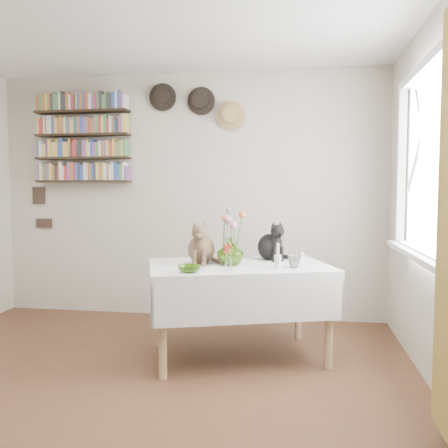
% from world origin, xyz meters
% --- Properties ---
extents(room, '(4.08, 4.58, 2.58)m').
position_xyz_m(room, '(0.00, 0.00, 1.25)').
color(room, brown).
rests_on(room, ground).
extents(window, '(0.12, 1.52, 1.32)m').
position_xyz_m(window, '(1.97, 0.80, 1.40)').
color(window, white).
rests_on(window, room).
extents(dining_table, '(1.57, 1.26, 0.73)m').
position_xyz_m(dining_table, '(0.67, 1.10, 0.55)').
color(dining_table, white).
rests_on(dining_table, room).
extents(tabby_cat, '(0.25, 0.31, 0.34)m').
position_xyz_m(tabby_cat, '(0.38, 1.10, 0.90)').
color(tabby_cat, brown).
rests_on(tabby_cat, dining_table).
extents(black_cat, '(0.34, 0.35, 0.33)m').
position_xyz_m(black_cat, '(0.90, 1.39, 0.89)').
color(black_cat, black).
rests_on(black_cat, dining_table).
extents(flower_vase, '(0.21, 0.21, 0.21)m').
position_xyz_m(flower_vase, '(0.62, 1.04, 0.84)').
color(flower_vase, '#7CB531').
rests_on(flower_vase, dining_table).
extents(green_bowl, '(0.21, 0.21, 0.05)m').
position_xyz_m(green_bowl, '(0.38, 0.67, 0.76)').
color(green_bowl, '#7CB531').
rests_on(green_bowl, dining_table).
extents(drinking_glass, '(0.10, 0.10, 0.09)m').
position_xyz_m(drinking_glass, '(1.10, 0.99, 0.78)').
color(drinking_glass, white).
rests_on(drinking_glass, dining_table).
extents(candlestick, '(0.05, 0.05, 0.19)m').
position_xyz_m(candlestick, '(0.98, 0.91, 0.79)').
color(candlestick, white).
rests_on(candlestick, dining_table).
extents(berry_jar, '(0.06, 0.06, 0.22)m').
position_xyz_m(berry_jar, '(0.64, 0.78, 0.83)').
color(berry_jar, white).
rests_on(berry_jar, dining_table).
extents(porcelain_figurine, '(0.05, 0.05, 0.09)m').
position_xyz_m(porcelain_figurine, '(1.16, 1.24, 0.77)').
color(porcelain_figurine, white).
rests_on(porcelain_figurine, dining_table).
extents(flower_bouquet, '(0.17, 0.12, 0.39)m').
position_xyz_m(flower_bouquet, '(0.62, 1.06, 1.07)').
color(flower_bouquet, '#4C7233').
rests_on(flower_bouquet, flower_vase).
extents(bookshelf_unit, '(1.00, 0.16, 0.91)m').
position_xyz_m(bookshelf_unit, '(-1.10, 2.16, 1.84)').
color(bookshelf_unit, black).
rests_on(bookshelf_unit, room).
extents(wall_hats, '(0.98, 0.09, 0.48)m').
position_xyz_m(wall_hats, '(0.12, 2.19, 2.17)').
color(wall_hats, black).
rests_on(wall_hats, room).
extents(wall_art_plaques, '(0.21, 0.02, 0.44)m').
position_xyz_m(wall_art_plaques, '(-1.63, 2.23, 1.12)').
color(wall_art_plaques, '#38281E').
rests_on(wall_art_plaques, room).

